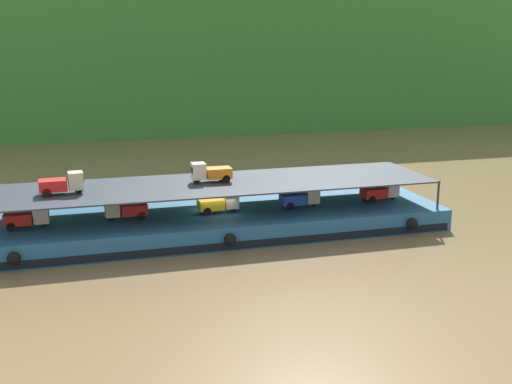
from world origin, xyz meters
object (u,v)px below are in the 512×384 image
mini_truck_lower_mid (219,203)px  mini_truck_lower_bow (380,191)px  mini_truck_upper_mid (211,172)px  mini_truck_lower_aft (125,209)px  mini_truck_lower_fore (300,198)px  mini_truck_upper_stern (62,184)px  mini_truck_lower_stern (27,217)px  cargo_barge (215,222)px

mini_truck_lower_mid → mini_truck_lower_bow: bearing=-0.2°
mini_truck_upper_mid → mini_truck_lower_aft: bearing=-174.7°
mini_truck_lower_mid → mini_truck_lower_fore: size_ratio=1.01×
mini_truck_lower_fore → mini_truck_upper_mid: (-6.23, 0.91, 2.00)m
mini_truck_lower_bow → mini_truck_upper_stern: size_ratio=0.99×
mini_truck_lower_stern → mini_truck_lower_fore: 18.18m
mini_truck_lower_aft → mini_truck_upper_stern: bearing=-176.3°
mini_truck_lower_mid → mini_truck_lower_aft: bearing=178.6°
mini_truck_lower_aft → mini_truck_upper_mid: mini_truck_upper_mid is taller
mini_truck_lower_mid → mini_truck_upper_stern: (-10.11, -0.09, 2.00)m
mini_truck_lower_stern → mini_truck_lower_fore: same height
mini_truck_lower_bow → mini_truck_upper_mid: 12.69m
mini_truck_lower_bow → mini_truck_lower_mid: bearing=179.8°
cargo_barge → mini_truck_lower_mid: mini_truck_lower_mid is taller
mini_truck_lower_mid → mini_truck_upper_mid: size_ratio=1.01×
mini_truck_upper_stern → cargo_barge: bearing=1.9°
mini_truck_lower_stern → mini_truck_lower_aft: size_ratio=0.99×
mini_truck_lower_stern → mini_truck_lower_mid: size_ratio=0.99×
mini_truck_upper_stern → mini_truck_upper_mid: 9.76m
mini_truck_lower_aft → mini_truck_upper_stern: 4.33m
mini_truck_lower_fore → cargo_barge: bearing=175.8°
mini_truck_lower_aft → mini_truck_lower_bow: size_ratio=1.01×
cargo_barge → mini_truck_lower_stern: size_ratio=11.59×
cargo_barge → mini_truck_lower_aft: size_ratio=11.42×
cargo_barge → mini_truck_lower_aft: bearing=-179.2°
mini_truck_lower_stern → mini_truck_lower_bow: 24.46m
cargo_barge → mini_truck_upper_mid: bearing=109.7°
mini_truck_lower_mid → mini_truck_upper_stern: mini_truck_upper_stern is taller
mini_truck_lower_bow → mini_truck_upper_mid: (-12.51, 0.75, 2.00)m
mini_truck_lower_aft → mini_truck_lower_mid: (6.28, -0.16, 0.00)m
mini_truck_upper_mid → mini_truck_lower_fore: bearing=-8.3°
cargo_barge → mini_truck_lower_mid: 1.48m
mini_truck_lower_stern → mini_truck_upper_stern: mini_truck_upper_stern is taller
mini_truck_lower_bow → mini_truck_upper_stern: (-22.23, -0.04, 2.00)m
cargo_barge → mini_truck_lower_bow: size_ratio=11.48×
cargo_barge → mini_truck_lower_mid: (0.23, -0.24, 1.44)m
mini_truck_lower_mid → mini_truck_lower_bow: size_ratio=1.00×
mini_truck_lower_stern → mini_truck_lower_mid: 12.34m
mini_truck_upper_mid → cargo_barge: bearing=-70.3°
mini_truck_lower_stern → mini_truck_lower_fore: (18.18, -0.03, 0.00)m
cargo_barge → mini_truck_lower_bow: bearing=-1.4°
mini_truck_lower_mid → mini_truck_lower_bow: 12.12m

